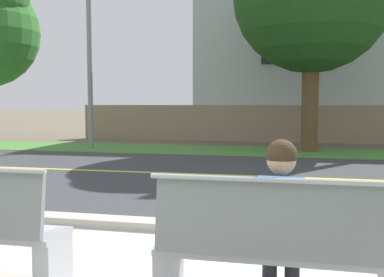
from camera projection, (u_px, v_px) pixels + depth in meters
The scene contains 10 objects.
ground_plane at pixel (233, 166), 10.88m from camera, with size 140.00×140.00×0.00m, color #665B4C.
curb_edge at pixel (170, 226), 5.38m from camera, with size 44.00×0.30×0.11m, color #ADA89E.
street_asphalt at pixel (223, 175), 9.42m from camera, with size 52.00×8.00×0.01m, color #383A3D.
road_centre_line at pixel (223, 175), 9.42m from camera, with size 48.00×0.14×0.01m, color #E0CC4C.
far_verge_grass at pixel (247, 151), 14.08m from camera, with size 48.00×2.80×0.02m, color #478438.
bench_right at pixel (275, 251), 3.25m from camera, with size 1.76×0.48×1.01m.
seated_person_blue at pixel (281, 215), 3.39m from camera, with size 0.52×0.68×1.25m.
streetlamp at pixel (92, 25), 14.67m from camera, with size 0.24×2.10×7.00m.
garden_wall at pixel (243, 123), 17.56m from camera, with size 13.00×0.36×1.40m, color gray.
house_across_street at pixel (341, 53), 19.60m from camera, with size 12.62×6.91×7.14m.
Camera 1 is at (1.41, -2.74, 1.52)m, focal length 42.56 mm.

